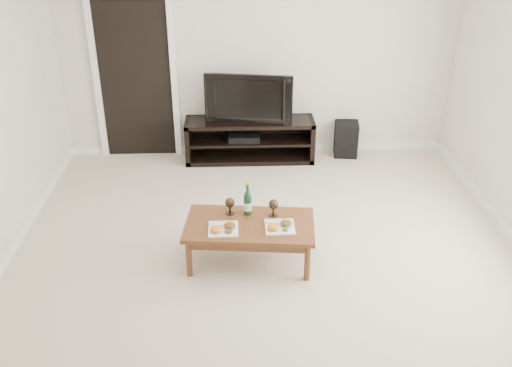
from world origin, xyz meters
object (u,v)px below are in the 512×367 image
object	(u,v)px
media_console	(250,140)
subwoofer	(346,139)
television	(250,97)
coffee_table	(250,242)

from	to	relation	value
media_console	subwoofer	world-z (taller)	media_console
television	subwoofer	xyz separation A→B (m)	(1.28, 0.10, -0.64)
television	media_console	bearing A→B (deg)	0.00
subwoofer	television	bearing A→B (deg)	-168.91
television	subwoofer	bearing A→B (deg)	13.51
television	subwoofer	size ratio (longest dim) A/B	2.42
coffee_table	subwoofer	bearing A→B (deg)	60.78
television	subwoofer	world-z (taller)	television
subwoofer	coffee_table	distance (m)	2.76
media_console	television	size ratio (longest dim) A/B	1.51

